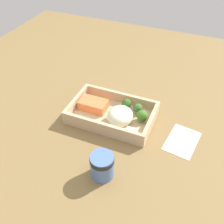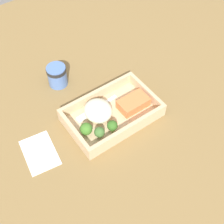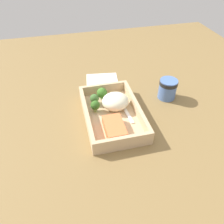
{
  "view_description": "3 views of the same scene",
  "coord_description": "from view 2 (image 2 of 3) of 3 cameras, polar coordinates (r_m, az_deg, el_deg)",
  "views": [
    {
      "loc": [
        26.17,
        -62.97,
        62.23
      ],
      "look_at": [
        0.0,
        0.0,
        2.7
      ],
      "focal_mm": 42.0,
      "sensor_mm": 36.0,
      "label": 1
    },
    {
      "loc": [
        35.02,
        49.22,
        79.89
      ],
      "look_at": [
        0.0,
        0.0,
        2.7
      ],
      "focal_mm": 50.0,
      "sensor_mm": 36.0,
      "label": 2
    },
    {
      "loc": [
        -53.79,
        13.11,
        50.71
      ],
      "look_at": [
        0.0,
        0.0,
        2.7
      ],
      "focal_mm": 35.0,
      "sensor_mm": 36.0,
      "label": 3
    }
  ],
  "objects": [
    {
      "name": "ground_plane",
      "position": [
        1.01,
        0.0,
        -1.29
      ],
      "size": [
        160.0,
        160.0,
        2.0
      ],
      "primitive_type": "cube",
      "color": "olive"
    },
    {
      "name": "receipt_slip",
      "position": [
        0.95,
        -13.07,
        -7.21
      ],
      "size": [
        10.67,
        14.23,
        0.24
      ],
      "primitive_type": "cube",
      "rotation": [
        0.0,
        0.0,
        -0.14
      ],
      "color": "white",
      "rests_on": "ground_plane"
    },
    {
      "name": "fork",
      "position": [
        1.0,
        -3.19,
        0.46
      ],
      "size": [
        15.88,
        3.03,
        0.44
      ],
      "color": "white",
      "rests_on": "takeout_tray"
    },
    {
      "name": "takeout_tray",
      "position": [
        1.0,
        0.0,
        -0.74
      ],
      "size": [
        28.89,
        18.33,
        1.2
      ],
      "primitive_type": "cube",
      "color": "tan",
      "rests_on": "ground_plane"
    },
    {
      "name": "mashed_potatoes",
      "position": [
        0.97,
        -2.56,
        0.25
      ],
      "size": [
        8.61,
        9.37,
        5.52
      ],
      "primitive_type": "ellipsoid",
      "color": "#E7E5C3",
      "rests_on": "takeout_tray"
    },
    {
      "name": "broccoli_floret_3",
      "position": [
        0.93,
        -2.32,
        -3.74
      ],
      "size": [
        3.19,
        3.19,
        3.91
      ],
      "color": "#87A961",
      "rests_on": "takeout_tray"
    },
    {
      "name": "broccoli_floret_1",
      "position": [
        0.94,
        0.06,
        -2.55
      ],
      "size": [
        3.26,
        3.26,
        4.3
      ],
      "color": "#83AA62",
      "rests_on": "takeout_tray"
    },
    {
      "name": "broccoli_floret_2",
      "position": [
        0.94,
        -4.75,
        -3.12
      ],
      "size": [
        3.83,
        3.83,
        4.26
      ],
      "color": "#7EAC65",
      "rests_on": "takeout_tray"
    },
    {
      "name": "paper_cup",
      "position": [
        1.08,
        -10.02,
        6.72
      ],
      "size": [
        6.73,
        6.73,
        7.6
      ],
      "color": "#5072B5",
      "rests_on": "ground_plane"
    },
    {
      "name": "tray_rim",
      "position": [
        0.98,
        0.0,
        0.13
      ],
      "size": [
        28.89,
        18.33,
        3.71
      ],
      "color": "tan",
      "rests_on": "takeout_tray"
    },
    {
      "name": "salmon_fillet",
      "position": [
        1.0,
        3.92,
        1.62
      ],
      "size": [
        9.79,
        5.94,
        3.16
      ],
      "primitive_type": "cube",
      "rotation": [
        0.0,
        0.0,
        0.0
      ],
      "color": "orange",
      "rests_on": "takeout_tray"
    }
  ]
}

